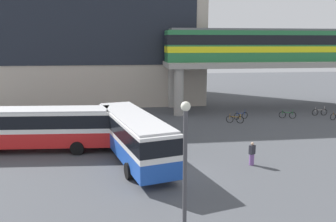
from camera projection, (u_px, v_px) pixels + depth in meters
name	position (u px, v px, depth m)	size (l,w,h in m)	color
ground_plane	(157.00, 132.00, 30.78)	(120.00, 120.00, 0.00)	#47494F
station_building	(93.00, 29.00, 47.55)	(29.38, 16.00, 19.86)	#B2A899
elevated_platform	(277.00, 68.00, 41.18)	(27.46, 6.70, 5.82)	#9E9B93
train	(264.00, 45.00, 40.40)	(23.71, 2.96, 3.84)	#26723F
bus_main	(133.00, 132.00, 23.08)	(5.25, 11.32, 3.22)	#1E4CB2
bus_secondary	(38.00, 125.00, 25.20)	(11.20, 3.38, 3.22)	red
bicycle_blue	(241.00, 116.00, 36.11)	(1.72, 0.61, 1.04)	black
bicycle_green	(287.00, 115.00, 36.51)	(1.69, 0.69, 1.04)	black
bicycle_silver	(320.00, 112.00, 37.96)	(1.79, 0.11, 1.04)	black
bicycle_orange	(235.00, 119.00, 34.37)	(1.67, 0.76, 1.04)	black
pedestrian_waiting_near_stop	(252.00, 154.00, 22.38)	(0.48, 0.43, 1.57)	#724C8C
lamp_post	(185.00, 165.00, 12.53)	(0.36, 0.36, 5.93)	#3F3F44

